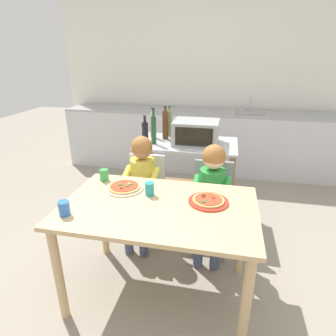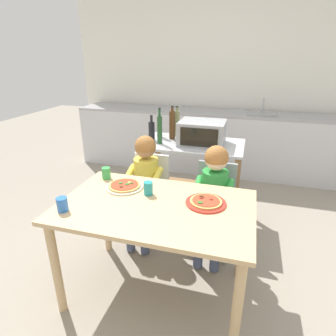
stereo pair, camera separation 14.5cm
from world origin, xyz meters
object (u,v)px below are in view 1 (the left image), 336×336
Objects in this scene: pizza_plate_cream at (124,187)px; bottle_brown_beer at (153,125)px; bottle_clear_vinegar at (165,125)px; dining_table at (159,219)px; dining_chair_right at (212,200)px; child_in_green_shirt at (212,188)px; drinking_cup_green at (104,175)px; drinking_cup_blue at (64,208)px; toaster_oven at (196,132)px; dining_chair_left at (145,191)px; bottle_squat_spirits at (145,131)px; child_in_yellow_shirt at (141,179)px; bottle_slim_sauce at (169,123)px; kitchen_island_cart at (186,167)px; bottle_dark_olive_oil at (154,129)px; drinking_cup_teal at (150,189)px.

bottle_brown_beer is at bearing 93.71° from pizza_plate_cream.
bottle_clear_vinegar reaches higher than dining_table.
dining_chair_right is 0.81× the size of child_in_green_shirt.
drinking_cup_blue is at bearing -93.08° from drinking_cup_green.
toaster_oven is 0.55× the size of dining_chair_left.
bottle_squat_spirits reaches higher than child_in_yellow_shirt.
bottle_slim_sauce reaches higher than dining_chair_left.
bottle_brown_beer is 0.78m from child_in_yellow_shirt.
kitchen_island_cart reaches higher than dining_table.
dining_table is (0.38, -1.29, -0.34)m from bottle_brown_beer.
bottle_slim_sauce is 1.44m from dining_table.
bottle_clear_vinegar is 0.34× the size of child_in_yellow_shirt.
kitchen_island_cart is at bearing 18.56° from bottle_dark_olive_oil.
kitchen_island_cart is 0.60m from dining_chair_right.
bottle_slim_sauce reaches higher than child_in_yellow_shirt.
child_in_green_shirt reaches higher than drinking_cup_teal.
dining_table is 0.76m from dining_chair_right.
kitchen_island_cart is at bearing 89.22° from dining_table.
bottle_clear_vinegar is 0.97m from child_in_green_shirt.
toaster_oven reaches higher than dining_chair_right.
dining_chair_left and dining_chair_right have the same top height.
dining_table is at bearing 23.98° from drinking_cup_blue.
drinking_cup_teal is at bearing -77.22° from bottle_dark_olive_oil.
kitchen_island_cart is 3.20× the size of bottle_brown_beer.
toaster_oven is 4.80× the size of drinking_cup_blue.
bottle_brown_beer is 1.22m from drinking_cup_teal.
dining_chair_left is 0.68m from child_in_green_shirt.
drinking_cup_blue is (-0.88, -0.91, 0.33)m from dining_chair_right.
drinking_cup_blue is at bearing -119.29° from pizza_plate_cream.
dining_chair_right is 8.30× the size of drinking_cup_teal.
toaster_oven is 0.44× the size of child_in_yellow_shirt.
bottle_brown_beer reaches higher than pizza_plate_cream.
dining_chair_left is at bearing -82.96° from bottle_brown_beer.
dining_table is at bearing -66.36° from dining_chair_left.
child_in_green_shirt is (0.64, -0.04, -0.00)m from child_in_yellow_shirt.
child_in_yellow_shirt is 10.45× the size of drinking_cup_teal.
drinking_cup_teal is at bearing 39.27° from drinking_cup_blue.
child_in_green_shirt is (0.56, -0.71, -0.35)m from bottle_clear_vinegar.
dining_chair_right is 0.98m from drinking_cup_green.
pizza_plate_cream reaches higher than dining_table.
kitchen_island_cart is 10.96× the size of drinking_cup_blue.
bottle_clear_vinegar is at bearing 85.85° from pizza_plate_cream.
dining_chair_left is 2.86× the size of pizza_plate_cream.
bottle_clear_vinegar reaches higher than drinking_cup_teal.
drinking_cup_teal is at bearing -14.94° from pizza_plate_cream.
drinking_cup_green is at bearing -97.91° from bottle_brown_beer.
bottle_dark_olive_oil reaches higher than dining_table.
dining_chair_right is 8.59× the size of drinking_cup_green.
drinking_cup_blue is at bearing -115.07° from toaster_oven.
child_in_green_shirt is at bearing -39.07° from bottle_dark_olive_oil.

